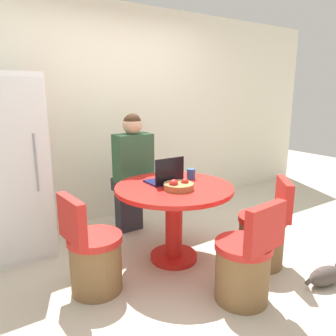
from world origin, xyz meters
name	(u,v)px	position (x,y,z in m)	size (l,w,h in m)	color
ground_plane	(195,269)	(0.00, 0.00, 0.00)	(12.00, 12.00, 0.00)	beige
wall_back	(113,114)	(0.00, 1.67, 1.30)	(7.00, 0.06, 2.60)	silver
refrigerator	(5,168)	(-1.31, 1.27, 0.87)	(0.68, 0.72, 1.74)	white
dining_table	(174,206)	(-0.06, 0.26, 0.54)	(1.08, 1.08, 0.73)	red
chair_near_right_corner	(263,236)	(0.57, -0.27, 0.28)	(0.50, 0.50, 0.82)	brown
chair_left_side	(94,258)	(-0.88, 0.19, 0.28)	(0.44, 0.43, 0.82)	brown
chair_near_camera	(244,267)	(0.02, -0.56, 0.28)	(0.43, 0.44, 0.82)	brown
person_seated	(132,169)	(-0.09, 1.03, 0.74)	(0.40, 0.37, 1.35)	#2D2D38
laptop	(165,177)	(-0.07, 0.39, 0.79)	(0.31, 0.23, 0.25)	#141947
fruit_bowl	(179,186)	(-0.08, 0.15, 0.76)	(0.27, 0.27, 0.10)	olive
coffee_cup	(191,174)	(0.22, 0.37, 0.78)	(0.08, 0.08, 0.10)	#2D4C84
cat	(328,275)	(0.77, -0.81, 0.09)	(0.45, 0.20, 0.17)	#473D38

